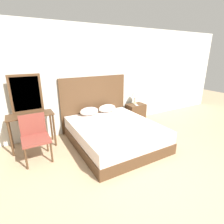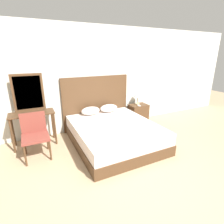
{
  "view_description": "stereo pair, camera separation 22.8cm",
  "coord_description": "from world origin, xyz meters",
  "px_view_note": "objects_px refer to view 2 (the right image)",
  "views": [
    {
      "loc": [
        -1.75,
        -1.9,
        2.0
      ],
      "look_at": [
        0.11,
        1.36,
        0.74
      ],
      "focal_mm": 28.0,
      "sensor_mm": 36.0,
      "label": 1
    },
    {
      "loc": [
        -1.55,
        -2.01,
        2.0
      ],
      "look_at": [
        0.11,
        1.36,
        0.74
      ],
      "focal_mm": 28.0,
      "sensor_mm": 36.0,
      "label": 2
    }
  ],
  "objects_px": {
    "nightstand": "(138,114)",
    "vanity_desk": "(33,119)",
    "phone_on_bed": "(133,123)",
    "phone_on_nightstand": "(139,105)",
    "bed": "(114,134)",
    "table_lamp": "(138,94)",
    "chair": "(35,132)"
  },
  "relations": [
    {
      "from": "phone_on_bed",
      "to": "phone_on_nightstand",
      "type": "height_order",
      "value": "phone_on_nightstand"
    },
    {
      "from": "phone_on_nightstand",
      "to": "bed",
      "type": "bearing_deg",
      "value": -147.77
    },
    {
      "from": "phone_on_bed",
      "to": "nightstand",
      "type": "bearing_deg",
      "value": 49.93
    },
    {
      "from": "bed",
      "to": "table_lamp",
      "type": "distance_m",
      "value": 1.68
    },
    {
      "from": "phone_on_nightstand",
      "to": "vanity_desk",
      "type": "relative_size",
      "value": 0.17
    },
    {
      "from": "nightstand",
      "to": "table_lamp",
      "type": "relative_size",
      "value": 1.36
    },
    {
      "from": "phone_on_bed",
      "to": "vanity_desk",
      "type": "relative_size",
      "value": 0.18
    },
    {
      "from": "nightstand",
      "to": "phone_on_nightstand",
      "type": "relative_size",
      "value": 3.52
    },
    {
      "from": "bed",
      "to": "table_lamp",
      "type": "xyz_separation_m",
      "value": [
        1.26,
        0.92,
        0.63
      ]
    },
    {
      "from": "bed",
      "to": "table_lamp",
      "type": "height_order",
      "value": "table_lamp"
    },
    {
      "from": "vanity_desk",
      "to": "table_lamp",
      "type": "bearing_deg",
      "value": 3.73
    },
    {
      "from": "nightstand",
      "to": "phone_on_nightstand",
      "type": "xyz_separation_m",
      "value": [
        -0.05,
        -0.09,
        0.29
      ]
    },
    {
      "from": "nightstand",
      "to": "vanity_desk",
      "type": "xyz_separation_m",
      "value": [
        -2.89,
        -0.11,
        0.34
      ]
    },
    {
      "from": "chair",
      "to": "table_lamp",
      "type": "bearing_deg",
      "value": 12.89
    },
    {
      "from": "bed",
      "to": "phone_on_bed",
      "type": "height_order",
      "value": "phone_on_bed"
    },
    {
      "from": "chair",
      "to": "bed",
      "type": "bearing_deg",
      "value": -8.96
    },
    {
      "from": "phone_on_nightstand",
      "to": "vanity_desk",
      "type": "distance_m",
      "value": 2.84
    },
    {
      "from": "vanity_desk",
      "to": "nightstand",
      "type": "bearing_deg",
      "value": 2.27
    },
    {
      "from": "bed",
      "to": "phone_on_bed",
      "type": "relative_size",
      "value": 12.62
    },
    {
      "from": "phone_on_bed",
      "to": "nightstand",
      "type": "relative_size",
      "value": 0.29
    },
    {
      "from": "table_lamp",
      "to": "bed",
      "type": "bearing_deg",
      "value": -143.68
    },
    {
      "from": "phone_on_bed",
      "to": "vanity_desk",
      "type": "xyz_separation_m",
      "value": [
        -2.05,
        0.89,
        0.13
      ]
    },
    {
      "from": "phone_on_bed",
      "to": "chair",
      "type": "xyz_separation_m",
      "value": [
        -2.05,
        0.42,
        0.01
      ]
    },
    {
      "from": "nightstand",
      "to": "phone_on_nightstand",
      "type": "height_order",
      "value": "phone_on_nightstand"
    },
    {
      "from": "bed",
      "to": "table_lamp",
      "type": "bearing_deg",
      "value": 36.32
    },
    {
      "from": "phone_on_bed",
      "to": "nightstand",
      "type": "height_order",
      "value": "nightstand"
    },
    {
      "from": "nightstand",
      "to": "chair",
      "type": "height_order",
      "value": "chair"
    },
    {
      "from": "bed",
      "to": "phone_on_nightstand",
      "type": "height_order",
      "value": "phone_on_nightstand"
    },
    {
      "from": "phone_on_nightstand",
      "to": "chair",
      "type": "bearing_deg",
      "value": -170.1
    },
    {
      "from": "phone_on_bed",
      "to": "phone_on_nightstand",
      "type": "distance_m",
      "value": 1.22
    },
    {
      "from": "phone_on_bed",
      "to": "chair",
      "type": "relative_size",
      "value": 0.19
    },
    {
      "from": "bed",
      "to": "chair",
      "type": "distance_m",
      "value": 1.69
    }
  ]
}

